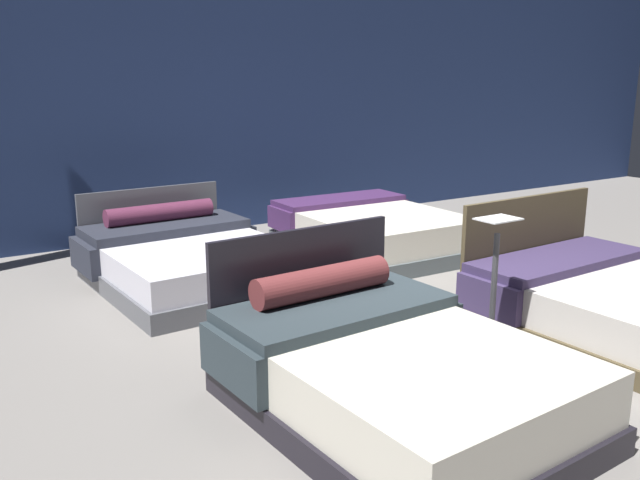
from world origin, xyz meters
TOP-DOWN VIEW (x-y plane):
  - ground_plane at (0.00, 0.00)m, footprint 18.00×18.00m
  - showroom_back_wall at (0.00, 3.90)m, footprint 18.00×0.06m
  - bed_0 at (-1.09, -1.12)m, footprint 1.59×2.04m
  - bed_1 at (1.18, -1.07)m, footprint 1.75×2.00m
  - bed_2 at (-1.12, 1.87)m, footprint 1.72×2.02m
  - bed_3 at (1.08, 1.89)m, footprint 1.68×2.07m
  - price_sign at (0.00, -0.88)m, footprint 0.28×0.24m

SIDE VIEW (x-z plane):
  - ground_plane at x=0.00m, z-range -0.02..0.00m
  - bed_1 at x=1.18m, z-range -0.24..0.69m
  - bed_3 at x=1.08m, z-range -0.02..0.50m
  - bed_2 at x=-1.12m, z-range -0.17..0.65m
  - bed_0 at x=-1.09m, z-range -0.21..0.73m
  - price_sign at x=0.00m, z-range -0.11..0.88m
  - showroom_back_wall at x=0.00m, z-range 0.00..3.50m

